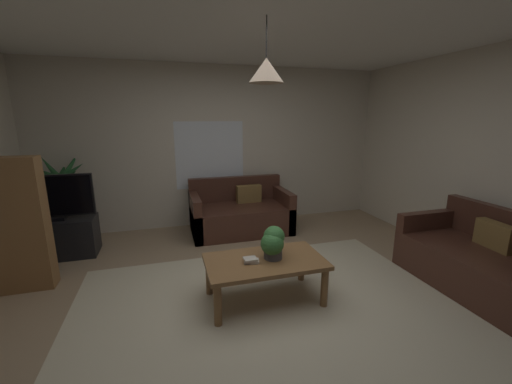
{
  "coord_description": "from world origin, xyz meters",
  "views": [
    {
      "loc": [
        -0.85,
        -2.6,
        1.77
      ],
      "look_at": [
        0.0,
        0.3,
        1.05
      ],
      "focal_mm": 22.0,
      "sensor_mm": 36.0,
      "label": 1
    }
  ],
  "objects_px": {
    "book_on_table_1": "(250,259)",
    "bookshelf_corner": "(7,226)",
    "couch_under_window": "(240,214)",
    "potted_palm_corner": "(65,202)",
    "remote_on_table_0": "(268,252)",
    "book_on_table_0": "(251,261)",
    "potted_plant_on_table": "(273,242)",
    "tv": "(52,197)",
    "couch_right_side": "(480,262)",
    "coffee_table": "(265,266)",
    "pendant_lamp": "(266,70)",
    "tv_stand": "(59,238)"
  },
  "relations": [
    {
      "from": "couch_right_side",
      "to": "potted_palm_corner",
      "type": "distance_m",
      "value": 5.24
    },
    {
      "from": "potted_plant_on_table",
      "to": "tv",
      "type": "bearing_deg",
      "value": 144.17
    },
    {
      "from": "potted_palm_corner",
      "to": "coffee_table",
      "type": "bearing_deg",
      "value": -44.28
    },
    {
      "from": "couch_right_side",
      "to": "book_on_table_0",
      "type": "xyz_separation_m",
      "value": [
        -2.41,
        0.37,
        0.17
      ]
    },
    {
      "from": "coffee_table",
      "to": "tv",
      "type": "height_order",
      "value": "tv"
    },
    {
      "from": "book_on_table_0",
      "to": "couch_under_window",
      "type": "bearing_deg",
      "value": 79.47
    },
    {
      "from": "couch_under_window",
      "to": "potted_plant_on_table",
      "type": "relative_size",
      "value": 4.78
    },
    {
      "from": "couch_under_window",
      "to": "book_on_table_0",
      "type": "distance_m",
      "value": 2.04
    },
    {
      "from": "tv",
      "to": "couch_right_side",
      "type": "bearing_deg",
      "value": -24.81
    },
    {
      "from": "book_on_table_0",
      "to": "tv",
      "type": "xyz_separation_m",
      "value": [
        -2.11,
        1.72,
        0.36
      ]
    },
    {
      "from": "coffee_table",
      "to": "potted_palm_corner",
      "type": "bearing_deg",
      "value": 135.72
    },
    {
      "from": "coffee_table",
      "to": "book_on_table_1",
      "type": "distance_m",
      "value": 0.19
    },
    {
      "from": "book_on_table_0",
      "to": "potted_plant_on_table",
      "type": "relative_size",
      "value": 0.44
    },
    {
      "from": "book_on_table_1",
      "to": "tv_stand",
      "type": "height_order",
      "value": "tv_stand"
    },
    {
      "from": "potted_palm_corner",
      "to": "potted_plant_on_table",
      "type": "bearing_deg",
      "value": -43.12
    },
    {
      "from": "pendant_lamp",
      "to": "tv",
      "type": "bearing_deg",
      "value": 143.02
    },
    {
      "from": "book_on_table_1",
      "to": "potted_palm_corner",
      "type": "distance_m",
      "value": 3.08
    },
    {
      "from": "potted_palm_corner",
      "to": "pendant_lamp",
      "type": "relative_size",
      "value": 2.55
    },
    {
      "from": "couch_right_side",
      "to": "coffee_table",
      "type": "relative_size",
      "value": 1.29
    },
    {
      "from": "couch_under_window",
      "to": "bookshelf_corner",
      "type": "bearing_deg",
      "value": -158.27
    },
    {
      "from": "tv",
      "to": "tv_stand",
      "type": "bearing_deg",
      "value": 90.0
    },
    {
      "from": "couch_under_window",
      "to": "pendant_lamp",
      "type": "height_order",
      "value": "pendant_lamp"
    },
    {
      "from": "remote_on_table_0",
      "to": "potted_palm_corner",
      "type": "height_order",
      "value": "potted_palm_corner"
    },
    {
      "from": "bookshelf_corner",
      "to": "couch_under_window",
      "type": "bearing_deg",
      "value": 21.73
    },
    {
      "from": "coffee_table",
      "to": "book_on_table_1",
      "type": "bearing_deg",
      "value": -171.32
    },
    {
      "from": "couch_right_side",
      "to": "remote_on_table_0",
      "type": "bearing_deg",
      "value": -103.34
    },
    {
      "from": "remote_on_table_0",
      "to": "pendant_lamp",
      "type": "bearing_deg",
      "value": -97.81
    },
    {
      "from": "book_on_table_0",
      "to": "pendant_lamp",
      "type": "relative_size",
      "value": 0.27
    },
    {
      "from": "book_on_table_0",
      "to": "tv",
      "type": "relative_size",
      "value": 0.15
    },
    {
      "from": "book_on_table_0",
      "to": "pendant_lamp",
      "type": "distance_m",
      "value": 1.72
    },
    {
      "from": "tv",
      "to": "pendant_lamp",
      "type": "distance_m",
      "value": 3.12
    },
    {
      "from": "tv_stand",
      "to": "pendant_lamp",
      "type": "height_order",
      "value": "pendant_lamp"
    },
    {
      "from": "book_on_table_0",
      "to": "coffee_table",
      "type": "bearing_deg",
      "value": 9.4
    },
    {
      "from": "coffee_table",
      "to": "tv_stand",
      "type": "distance_m",
      "value": 2.83
    },
    {
      "from": "couch_under_window",
      "to": "book_on_table_0",
      "type": "bearing_deg",
      "value": -100.53
    },
    {
      "from": "book_on_table_0",
      "to": "remote_on_table_0",
      "type": "bearing_deg",
      "value": 34.1
    },
    {
      "from": "book_on_table_0",
      "to": "bookshelf_corner",
      "type": "bearing_deg",
      "value": 157.82
    },
    {
      "from": "remote_on_table_0",
      "to": "tv_stand",
      "type": "height_order",
      "value": "tv_stand"
    },
    {
      "from": "coffee_table",
      "to": "potted_plant_on_table",
      "type": "bearing_deg",
      "value": 6.66
    },
    {
      "from": "couch_right_side",
      "to": "potted_plant_on_table",
      "type": "height_order",
      "value": "couch_right_side"
    },
    {
      "from": "book_on_table_0",
      "to": "book_on_table_1",
      "type": "relative_size",
      "value": 1.15
    },
    {
      "from": "potted_plant_on_table",
      "to": "bookshelf_corner",
      "type": "xyz_separation_m",
      "value": [
        -2.52,
        0.9,
        0.1
      ]
    },
    {
      "from": "couch_under_window",
      "to": "couch_right_side",
      "type": "xyz_separation_m",
      "value": [
        2.04,
        -2.36,
        0.0
      ]
    },
    {
      "from": "book_on_table_0",
      "to": "potted_plant_on_table",
      "type": "height_order",
      "value": "potted_plant_on_table"
    },
    {
      "from": "remote_on_table_0",
      "to": "book_on_table_0",
      "type": "bearing_deg",
      "value": -122.02
    },
    {
      "from": "book_on_table_1",
      "to": "bookshelf_corner",
      "type": "height_order",
      "value": "bookshelf_corner"
    },
    {
      "from": "book_on_table_0",
      "to": "potted_palm_corner",
      "type": "bearing_deg",
      "value": 133.55
    },
    {
      "from": "couch_under_window",
      "to": "remote_on_table_0",
      "type": "xyz_separation_m",
      "value": [
        -0.15,
        -1.85,
        0.17
      ]
    },
    {
      "from": "remote_on_table_0",
      "to": "bookshelf_corner",
      "type": "xyz_separation_m",
      "value": [
        -2.51,
        0.78,
        0.26
      ]
    },
    {
      "from": "couch_under_window",
      "to": "couch_right_side",
      "type": "distance_m",
      "value": 3.12
    }
  ]
}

